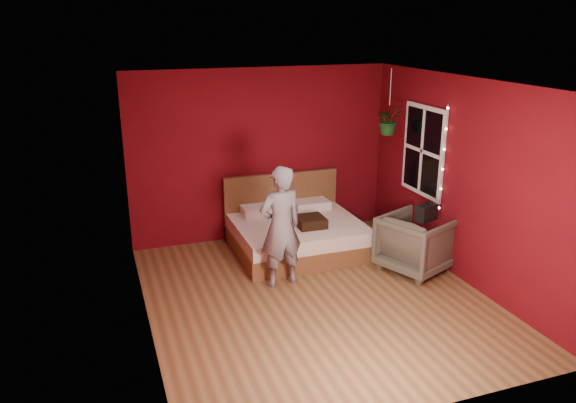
# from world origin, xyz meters

# --- Properties ---
(floor) EXTENTS (4.50, 4.50, 0.00)m
(floor) POSITION_xyz_m (0.00, 0.00, 0.00)
(floor) COLOR brown
(floor) RESTS_ON ground
(room_walls) EXTENTS (4.04, 4.54, 2.62)m
(room_walls) POSITION_xyz_m (0.00, 0.00, 1.68)
(room_walls) COLOR maroon
(room_walls) RESTS_ON ground
(window) EXTENTS (0.05, 0.97, 1.27)m
(window) POSITION_xyz_m (1.97, 0.90, 1.50)
(window) COLOR white
(window) RESTS_ON room_walls
(fairy_lights) EXTENTS (0.04, 0.04, 1.45)m
(fairy_lights) POSITION_xyz_m (1.94, 0.38, 1.50)
(fairy_lights) COLOR silver
(fairy_lights) RESTS_ON room_walls
(bed) EXTENTS (1.83, 1.55, 1.00)m
(bed) POSITION_xyz_m (0.29, 1.51, 0.26)
(bed) COLOR brown
(bed) RESTS_ON ground
(person) EXTENTS (0.62, 0.46, 1.57)m
(person) POSITION_xyz_m (-0.29, 0.50, 0.79)
(person) COLOR slate
(person) RESTS_ON ground
(armchair) EXTENTS (1.11, 1.09, 0.77)m
(armchair) POSITION_xyz_m (1.57, 0.30, 0.39)
(armchair) COLOR #5B5748
(armchair) RESTS_ON ground
(handbag) EXTENTS (0.33, 0.25, 0.21)m
(handbag) POSITION_xyz_m (1.58, 0.13, 0.88)
(handbag) COLOR black
(handbag) RESTS_ON armchair
(throw_pillow) EXTENTS (0.40, 0.40, 0.14)m
(throw_pillow) POSITION_xyz_m (0.40, 1.21, 0.53)
(throw_pillow) COLOR black
(throw_pillow) RESTS_ON bed
(hanging_plant) EXTENTS (0.41, 0.37, 0.96)m
(hanging_plant) POSITION_xyz_m (1.70, 1.45, 1.86)
(hanging_plant) COLOR silver
(hanging_plant) RESTS_ON room_walls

